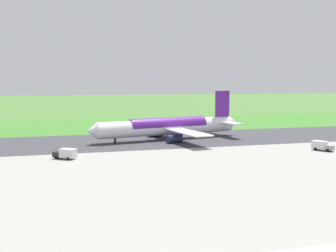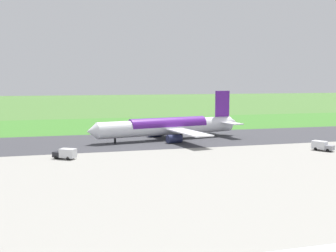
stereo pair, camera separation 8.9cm
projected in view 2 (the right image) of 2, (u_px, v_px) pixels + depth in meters
ground_plane at (140, 141)px, 128.64m from camera, size 800.00×800.00×0.00m
runway_asphalt at (140, 141)px, 128.63m from camera, size 600.00×36.27×0.06m
apron_concrete at (194, 183)px, 75.96m from camera, size 440.00×110.00×0.05m
grass_verge_foreground at (122, 127)px, 166.31m from camera, size 600.00×80.00×0.04m
airliner_main at (169, 126)px, 130.69m from camera, size 53.85×44.34×15.88m
service_truck_baggage at (322, 146)px, 110.19m from camera, size 4.84×6.15×2.65m
service_truck_fuel at (66, 154)px, 98.40m from camera, size 6.09×5.05×2.65m
no_stopping_sign at (173, 123)px, 168.82m from camera, size 0.60×0.10×2.23m
traffic_cone_orange at (154, 125)px, 171.79m from camera, size 0.40×0.40×0.55m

